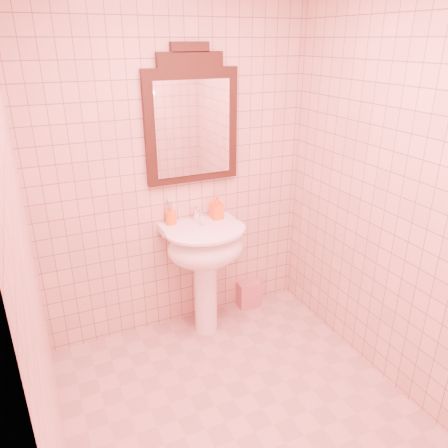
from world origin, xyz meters
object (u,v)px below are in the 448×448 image
pedestal_sink (205,254)px  toothbrush_cup (171,217)px  mirror (192,121)px  towel (248,294)px  soap_dispenser (217,207)px

pedestal_sink → toothbrush_cup: size_ratio=4.79×
mirror → towel: 1.54m
toothbrush_cup → soap_dispenser: bearing=-7.8°
soap_dispenser → pedestal_sink: bearing=-141.1°
towel → toothbrush_cup: bearing=178.9°
pedestal_sink → mirror: (0.00, 0.20, 0.92)m
towel → pedestal_sink: bearing=-159.5°
pedestal_sink → soap_dispenser: (0.15, 0.13, 0.29)m
towel → soap_dispenser: bearing=-173.6°
pedestal_sink → toothbrush_cup: bearing=136.1°
mirror → toothbrush_cup: mirror is taller
toothbrush_cup → mirror: bearing=6.0°
mirror → toothbrush_cup: (-0.19, -0.02, -0.67)m
soap_dispenser → toothbrush_cup: bearing=169.1°
toothbrush_cup → soap_dispenser: (0.34, -0.05, 0.04)m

